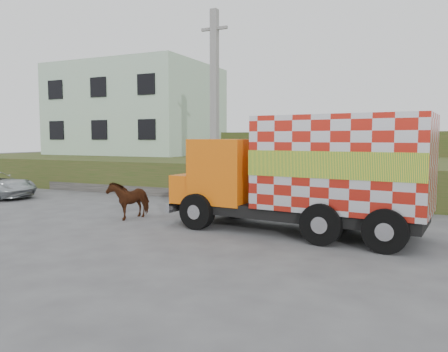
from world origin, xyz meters
The scene contains 9 objects.
ground centered at (0.00, 0.00, 0.00)m, with size 120.00×120.00×0.00m, color #474749.
embankment centered at (0.00, 10.00, 0.75)m, with size 40.00×12.00×1.50m, color #294517.
embankment_far centered at (0.00, 22.00, 1.50)m, with size 40.00×12.00×3.00m, color #294517.
retaining_strip centered at (-2.00, 4.20, 0.20)m, with size 16.00×0.50×0.40m, color #595651.
building centered at (-11.00, 13.00, 4.50)m, with size 10.00×8.00×6.00m, color #A8C4A7.
utility_pole centered at (-1.00, 4.60, 4.08)m, with size 1.20×0.30×8.00m.
cargo_truck centered at (4.36, -0.73, 1.64)m, with size 7.32×3.11×3.18m.
cow centered at (-1.45, -0.85, 0.61)m, with size 0.66×1.46×1.23m, color black.
pedestrian centered at (0.10, 6.68, 2.28)m, with size 0.57×0.37×1.56m, color #2D2B28.
Camera 1 is at (7.20, -12.38, 2.61)m, focal length 35.00 mm.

